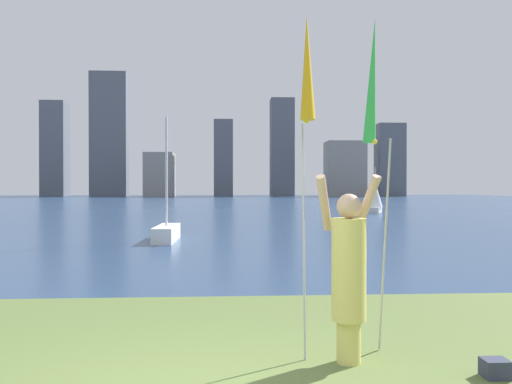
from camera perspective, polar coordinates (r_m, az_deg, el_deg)
ground at (r=55.15m, az=-3.72°, el=-1.47°), size 120.00×138.00×0.12m
person at (r=5.72m, az=10.18°, el=-8.48°), size 0.75×0.55×2.03m
kite_flag_left at (r=5.66m, az=5.65°, el=12.58°), size 0.16×0.45×3.74m
kite_flag_right at (r=6.55m, az=12.73°, el=11.23°), size 0.16×0.92×3.92m
bag at (r=5.92m, az=24.90°, el=-17.23°), size 0.25×0.21×0.18m
sailboat_3 at (r=18.44m, az=-9.84°, el=-4.34°), size 0.72×2.87×4.35m
sailboat_4 at (r=38.99m, az=12.98°, el=-0.56°), size 1.63×2.41×3.35m
skyline_tower_0 at (r=113.14m, az=-21.30°, el=4.44°), size 4.74×4.67×19.26m
skyline_tower_1 at (r=109.36m, az=-15.90°, el=6.13°), size 7.33×3.31×25.10m
skyline_tower_2 at (r=104.19m, az=-10.59°, el=1.89°), size 5.71×6.34×8.65m
skyline_tower_3 at (r=106.39m, az=-3.61°, el=3.71°), size 3.82×6.28×15.49m
skyline_tower_4 at (r=108.17m, az=2.88°, el=4.91°), size 4.78×4.72×20.21m
skyline_tower_5 at (r=105.93m, az=9.77°, el=2.52°), size 7.68×5.93×11.06m
skyline_tower_6 at (r=108.78m, az=14.55°, el=3.42°), size 5.41×4.42×14.73m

